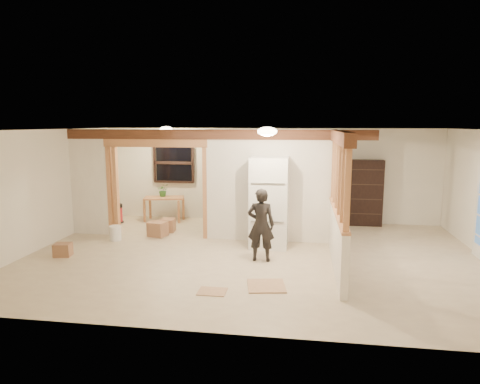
% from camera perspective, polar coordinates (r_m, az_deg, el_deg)
% --- Properties ---
extents(floor, '(9.00, 6.50, 0.01)m').
position_cam_1_polar(floor, '(8.66, 1.76, -8.54)').
color(floor, beige).
rests_on(floor, ground).
extents(ceiling, '(9.00, 6.50, 0.01)m').
position_cam_1_polar(ceiling, '(8.25, 1.85, 8.28)').
color(ceiling, white).
extents(wall_back, '(9.00, 0.01, 2.50)m').
position_cam_1_polar(wall_back, '(11.57, 3.70, 2.28)').
color(wall_back, silver).
rests_on(wall_back, floor).
extents(wall_front, '(9.00, 0.01, 2.50)m').
position_cam_1_polar(wall_front, '(5.22, -2.42, -6.08)').
color(wall_front, silver).
rests_on(wall_front, floor).
extents(wall_left, '(0.01, 6.50, 2.50)m').
position_cam_1_polar(wall_left, '(9.94, -24.90, 0.34)').
color(wall_left, silver).
rests_on(wall_left, floor).
extents(partition_left_stub, '(0.90, 0.12, 2.50)m').
position_cam_1_polar(partition_left_stub, '(10.74, -19.39, 1.26)').
color(partition_left_stub, white).
rests_on(partition_left_stub, floor).
extents(partition_center, '(2.80, 0.12, 2.50)m').
position_cam_1_polar(partition_center, '(9.53, 3.85, 0.82)').
color(partition_center, white).
rests_on(partition_center, floor).
extents(doorway_frame, '(2.46, 0.14, 2.20)m').
position_cam_1_polar(doorway_frame, '(10.09, -11.03, 0.28)').
color(doorway_frame, tan).
rests_on(doorway_frame, floor).
extents(header_beam_back, '(7.00, 0.18, 0.22)m').
position_cam_1_polar(header_beam_back, '(9.60, -3.30, 7.66)').
color(header_beam_back, brown).
rests_on(header_beam_back, ceiling).
extents(header_beam_right, '(0.18, 3.30, 0.22)m').
position_cam_1_polar(header_beam_right, '(7.83, 13.30, 7.12)').
color(header_beam_right, brown).
rests_on(header_beam_right, ceiling).
extents(pony_wall, '(0.12, 3.20, 1.00)m').
position_cam_1_polar(pony_wall, '(8.10, 12.81, -6.28)').
color(pony_wall, white).
rests_on(pony_wall, floor).
extents(stud_partition, '(0.14, 3.20, 1.32)m').
position_cam_1_polar(stud_partition, '(7.88, 13.11, 1.88)').
color(stud_partition, tan).
rests_on(stud_partition, pony_wall).
extents(window_back, '(1.12, 0.10, 1.10)m').
position_cam_1_polar(window_back, '(11.96, -8.86, 3.86)').
color(window_back, black).
rests_on(window_back, wall_back).
extents(ceiling_dome_main, '(0.36, 0.36, 0.16)m').
position_cam_1_polar(ceiling_dome_main, '(7.73, 3.64, 8.06)').
color(ceiling_dome_main, '#FFEABF').
rests_on(ceiling_dome_main, ceiling).
extents(ceiling_dome_util, '(0.32, 0.32, 0.14)m').
position_cam_1_polar(ceiling_dome_util, '(11.05, -9.83, 8.25)').
color(ceiling_dome_util, '#FFEABF').
rests_on(ceiling_dome_util, ceiling).
extents(hanging_bulb, '(0.07, 0.07, 0.07)m').
position_cam_1_polar(hanging_bulb, '(10.24, -8.34, 6.55)').
color(hanging_bulb, '#FFD88C').
rests_on(hanging_bulb, ceiling).
extents(refrigerator, '(0.79, 0.77, 1.93)m').
position_cam_1_polar(refrigerator, '(9.13, 3.91, -1.36)').
color(refrigerator, silver).
rests_on(refrigerator, floor).
extents(woman, '(0.52, 0.34, 1.42)m').
position_cam_1_polar(woman, '(8.19, 2.81, -4.40)').
color(woman, black).
rests_on(woman, floor).
extents(work_table, '(1.13, 0.73, 0.66)m').
position_cam_1_polar(work_table, '(11.80, -10.08, -2.23)').
color(work_table, tan).
rests_on(work_table, floor).
extents(potted_plant, '(0.39, 0.37, 0.35)m').
position_cam_1_polar(potted_plant, '(11.80, -10.22, 0.23)').
color(potted_plant, '#2F692B').
rests_on(potted_plant, work_table).
extents(shop_vac, '(0.51, 0.51, 0.51)m').
position_cam_1_polar(shop_vac, '(11.84, -16.23, -2.77)').
color(shop_vac, '#B1161F').
rests_on(shop_vac, floor).
extents(bookshelf, '(0.85, 0.28, 1.71)m').
position_cam_1_polar(bookshelf, '(11.48, 16.40, -0.12)').
color(bookshelf, black).
rests_on(bookshelf, floor).
extents(bucket, '(0.28, 0.28, 0.34)m').
position_cam_1_polar(bucket, '(10.13, -16.28, -5.27)').
color(bucket, silver).
rests_on(bucket, floor).
extents(box_util_a, '(0.47, 0.43, 0.34)m').
position_cam_1_polar(box_util_a, '(10.27, -10.92, -4.87)').
color(box_util_a, '#9F6D4D').
rests_on(box_util_a, floor).
extents(box_util_b, '(0.36, 0.36, 0.31)m').
position_cam_1_polar(box_util_b, '(10.66, -9.62, -4.39)').
color(box_util_b, '#9F6D4D').
rests_on(box_util_b, floor).
extents(box_front, '(0.36, 0.31, 0.26)m').
position_cam_1_polar(box_front, '(9.30, -22.55, -7.13)').
color(box_front, '#9F6D4D').
rests_on(box_front, floor).
extents(floor_panel_near, '(0.69, 0.69, 0.02)m').
position_cam_1_polar(floor_panel_near, '(7.12, 3.53, -12.38)').
color(floor_panel_near, tan).
rests_on(floor_panel_near, floor).
extents(floor_panel_far, '(0.44, 0.35, 0.01)m').
position_cam_1_polar(floor_panel_far, '(6.91, -3.73, -13.10)').
color(floor_panel_far, tan).
rests_on(floor_panel_far, floor).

